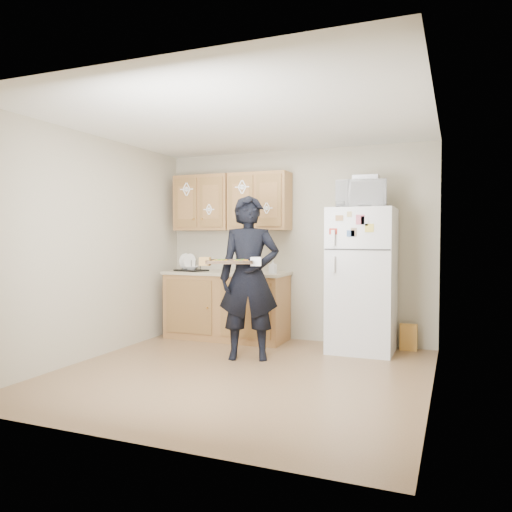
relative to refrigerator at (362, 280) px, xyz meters
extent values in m
plane|color=brown|center=(-0.95, -1.43, -0.85)|extent=(3.60, 3.60, 0.00)
plane|color=white|center=(-0.95, -1.43, 1.65)|extent=(3.60, 3.60, 0.00)
cube|color=#AEA58D|center=(-0.95, 0.37, 0.40)|extent=(3.60, 0.04, 2.50)
cube|color=#AEA58D|center=(-0.95, -3.23, 0.40)|extent=(3.60, 0.04, 2.50)
cube|color=#AEA58D|center=(-2.75, -1.43, 0.40)|extent=(0.04, 3.60, 2.50)
cube|color=#AEA58D|center=(0.85, -1.43, 0.40)|extent=(0.04, 3.60, 2.50)
cube|color=silver|center=(0.00, 0.00, 0.00)|extent=(0.75, 0.70, 1.70)
cube|color=brown|center=(-1.80, 0.05, -0.42)|extent=(1.60, 0.60, 0.86)
cube|color=tan|center=(-1.80, 0.05, 0.03)|extent=(1.64, 0.64, 0.04)
cube|color=brown|center=(-2.20, 0.18, 0.98)|extent=(0.80, 0.33, 0.75)
cube|color=brown|center=(-1.38, 0.18, 0.98)|extent=(0.80, 0.33, 0.75)
cube|color=#EDAF53|center=(0.52, 0.24, -0.69)|extent=(0.20, 0.07, 0.32)
imported|color=black|center=(-1.10, -0.84, 0.06)|extent=(0.77, 0.63, 1.82)
cube|color=black|center=(-1.20, -1.13, 0.24)|extent=(0.57, 0.49, 0.04)
cylinder|color=#FFA520|center=(-1.28, -1.24, 0.26)|extent=(0.16, 0.16, 0.02)
cylinder|color=#FFA520|center=(-1.06, -1.17, 0.26)|extent=(0.16, 0.16, 0.02)
cylinder|color=#FFA520|center=(-1.33, -1.09, 0.26)|extent=(0.16, 0.16, 0.02)
cylinder|color=#FFA520|center=(-1.12, -1.01, 0.26)|extent=(0.16, 0.16, 0.02)
imported|color=silver|center=(-0.01, -0.05, 1.01)|extent=(0.63, 0.48, 0.32)
cube|color=#B3B3BA|center=(0.04, -0.02, 1.20)|extent=(0.30, 0.22, 0.06)
cube|color=black|center=(-2.28, -0.04, 0.13)|extent=(0.46, 0.40, 0.16)
imported|color=white|center=(-2.28, -0.04, 0.09)|extent=(0.24, 0.24, 0.05)
imported|color=silver|center=(-1.11, -0.05, 0.14)|extent=(0.08, 0.09, 0.18)
camera|label=1|loc=(1.04, -5.93, 0.52)|focal=35.00mm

